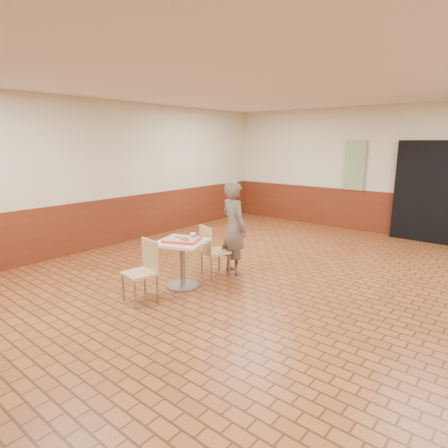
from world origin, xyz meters
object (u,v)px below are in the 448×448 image
Objects in this scene: ring_donut at (178,236)px; chair_main_front at (144,267)px; serving_tray at (182,240)px; long_john_donut at (184,239)px; main_table at (182,256)px; customer at (234,228)px; chair_main_back at (212,248)px; paper_cup at (193,236)px.

chair_main_front is at bearing -84.25° from ring_donut.
serving_tray is 0.09m from long_john_donut.
main_table is 0.31m from ring_donut.
serving_tray is 3.59× the size of long_john_donut.
main_table is 1.06m from customer.
chair_main_front is 1.01× the size of chair_main_back.
customer is 3.09× the size of serving_tray.
chair_main_back is (0.03, 0.63, -0.01)m from main_table.
chair_main_back is at bearing 87.67° from serving_tray.
chair_main_back is at bearing 94.86° from long_john_donut.
chair_main_front reaches higher than main_table.
ring_donut is at bearing 89.50° from customer.
main_table is at bearing 94.44° from chair_main_front.
chair_main_front is at bearing -104.98° from paper_cup.
ring_donut is at bearing 95.90° from chair_main_back.
customer reaches higher than paper_cup.
paper_cup reaches higher than serving_tray.
ring_donut reaches higher than serving_tray.
paper_cup is (-0.04, -0.93, 0.03)m from customer.
chair_main_back is 0.69m from serving_tray.
paper_cup is at bearing 9.79° from ring_donut.
chair_main_front is 1.71× the size of serving_tray.
serving_tray is (-0.19, -1.00, -0.04)m from customer.
customer is at bearing 90.42° from chair_main_front.
chair_main_back is (0.08, 1.32, -0.00)m from chair_main_front.
customer is at bearing 87.59° from paper_cup.
chair_main_front is (-0.05, -0.68, -0.01)m from main_table.
chair_main_front is 0.85m from paper_cup.
chair_main_front is at bearing -94.16° from serving_tray.
ring_donut reaches higher than main_table.
paper_cup reaches higher than main_table.
main_table is 0.36m from paper_cup.
serving_tray is at bearing 162.18° from long_john_donut.
serving_tray is 0.18m from paper_cup.
serving_tray is (0.05, 0.68, 0.26)m from chair_main_front.
customer is (0.17, 0.37, 0.30)m from chair_main_back.
ring_donut is at bearing 166.51° from main_table.
chair_main_front is 0.73m from serving_tray.
ring_donut is (-0.12, 0.03, 0.28)m from main_table.
ring_donut is at bearing 104.35° from chair_main_front.
chair_main_back reaches higher than long_john_donut.
paper_cup is (0.15, 0.08, 0.32)m from main_table.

